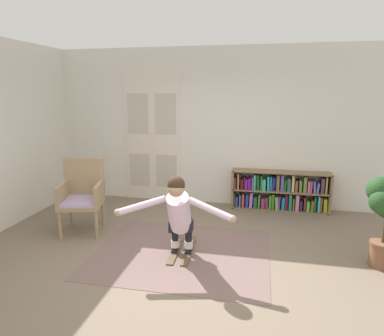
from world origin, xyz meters
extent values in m
plane|color=#786655|center=(0.00, 0.00, 0.00)|extent=(7.20, 7.20, 0.00)
cube|color=silver|center=(0.00, 2.60, 1.45)|extent=(6.00, 0.10, 2.90)
cube|color=silver|center=(-1.44, 2.54, 1.18)|extent=(0.55, 0.04, 2.35)
cube|color=#BCB5A5|center=(-1.44, 2.52, 1.69)|extent=(0.41, 0.01, 0.76)
cube|color=#BCB5A5|center=(-1.44, 2.52, 0.59)|extent=(0.41, 0.01, 0.64)
cube|color=silver|center=(-0.89, 2.54, 1.18)|extent=(0.55, 0.04, 2.35)
cube|color=#BCB5A5|center=(-0.89, 2.52, 1.69)|extent=(0.41, 0.01, 0.76)
cube|color=#BCB5A5|center=(-0.89, 2.52, 0.59)|extent=(0.41, 0.01, 0.64)
cube|color=silver|center=(-1.16, 2.54, 2.40)|extent=(1.22, 0.04, 0.10)
cube|color=#765C57|center=(-0.07, 0.37, 0.00)|extent=(2.29, 1.91, 0.01)
cube|color=olive|center=(0.42, 2.39, 0.36)|extent=(0.04, 0.30, 0.71)
cube|color=olive|center=(2.12, 2.39, 0.36)|extent=(0.04, 0.30, 0.71)
cube|color=olive|center=(1.27, 2.39, 0.01)|extent=(1.69, 0.30, 0.02)
cube|color=olive|center=(1.27, 2.39, 0.36)|extent=(1.69, 0.30, 0.02)
cube|color=olive|center=(1.27, 2.39, 0.70)|extent=(1.69, 0.30, 0.02)
cube|color=#295A2B|center=(0.46, 2.40, 0.15)|extent=(0.03, 0.24, 0.25)
cube|color=purple|center=(0.50, 2.41, 0.11)|extent=(0.04, 0.17, 0.18)
cube|color=#4281B8|center=(0.56, 2.38, 0.13)|extent=(0.03, 0.18, 0.23)
cube|color=#BB4836|center=(0.62, 2.37, 0.15)|extent=(0.04, 0.24, 0.26)
cube|color=blue|center=(0.69, 2.39, 0.14)|extent=(0.06, 0.14, 0.25)
cube|color=#B378CC|center=(0.77, 2.40, 0.16)|extent=(0.06, 0.17, 0.28)
cube|color=#255149|center=(0.84, 2.40, 0.12)|extent=(0.06, 0.21, 0.21)
cube|color=#399221|center=(0.91, 2.37, 0.15)|extent=(0.04, 0.18, 0.26)
cube|color=#A4267A|center=(0.98, 2.39, 0.11)|extent=(0.06, 0.19, 0.19)
cube|color=brown|center=(1.04, 2.39, 0.12)|extent=(0.06, 0.15, 0.21)
cube|color=#469639|center=(1.11, 2.38, 0.15)|extent=(0.04, 0.17, 0.25)
cube|color=#3E6D14|center=(1.16, 2.38, 0.16)|extent=(0.04, 0.21, 0.28)
cube|color=#6B9B62|center=(1.22, 2.37, 0.14)|extent=(0.07, 0.22, 0.24)
cube|color=#B02BD7|center=(1.27, 2.40, 0.14)|extent=(0.03, 0.18, 0.25)
cube|color=teal|center=(1.34, 2.39, 0.13)|extent=(0.05, 0.18, 0.23)
cube|color=#8B1748|center=(1.39, 2.40, 0.16)|extent=(0.05, 0.16, 0.29)
cube|color=#296E6F|center=(1.46, 2.37, 0.17)|extent=(0.06, 0.20, 0.30)
cube|color=#94AB25|center=(1.52, 2.40, 0.13)|extent=(0.03, 0.15, 0.22)
cube|color=#C77998|center=(1.58, 2.39, 0.17)|extent=(0.06, 0.23, 0.30)
cube|color=#3A2053|center=(1.64, 2.41, 0.11)|extent=(0.05, 0.22, 0.19)
cube|color=brown|center=(1.71, 2.40, 0.15)|extent=(0.03, 0.24, 0.25)
cube|color=#54C330|center=(1.76, 2.39, 0.11)|extent=(0.05, 0.21, 0.19)
cube|color=brown|center=(1.83, 2.38, 0.12)|extent=(0.06, 0.21, 0.21)
cube|color=#1C6459|center=(1.88, 2.39, 0.16)|extent=(0.03, 0.17, 0.27)
cube|color=#51B1B9|center=(1.94, 2.37, 0.17)|extent=(0.03, 0.20, 0.29)
cube|color=#975641|center=(1.98, 2.39, 0.15)|extent=(0.04, 0.15, 0.26)
cube|color=#B8D025|center=(2.05, 2.40, 0.14)|extent=(0.06, 0.18, 0.25)
cube|color=brown|center=(0.46, 2.40, 0.47)|extent=(0.04, 0.14, 0.20)
cube|color=#B87A58|center=(0.52, 2.40, 0.51)|extent=(0.04, 0.20, 0.29)
cube|color=#4F180B|center=(0.59, 2.38, 0.46)|extent=(0.05, 0.21, 0.19)
cube|color=#531153|center=(0.64, 2.38, 0.48)|extent=(0.03, 0.17, 0.23)
cube|color=purple|center=(0.67, 2.38, 0.46)|extent=(0.03, 0.23, 0.19)
cube|color=#621889|center=(0.72, 2.37, 0.47)|extent=(0.06, 0.19, 0.20)
cube|color=#59529D|center=(0.78, 2.38, 0.48)|extent=(0.03, 0.22, 0.23)
cube|color=teal|center=(0.82, 2.37, 0.51)|extent=(0.03, 0.19, 0.28)
cube|color=#145929|center=(0.87, 2.38, 0.50)|extent=(0.06, 0.14, 0.28)
cube|color=#3D8F2B|center=(0.94, 2.38, 0.49)|extent=(0.03, 0.18, 0.25)
cube|color=teal|center=(0.98, 2.37, 0.47)|extent=(0.06, 0.23, 0.20)
cube|color=#37A3BA|center=(1.06, 2.41, 0.49)|extent=(0.05, 0.23, 0.26)
cube|color=#238EC1|center=(1.11, 2.39, 0.49)|extent=(0.04, 0.15, 0.26)
cube|color=navy|center=(1.15, 2.41, 0.49)|extent=(0.06, 0.22, 0.25)
cube|color=brown|center=(1.23, 2.38, 0.51)|extent=(0.05, 0.14, 0.29)
cube|color=#5F4993|center=(1.30, 2.41, 0.51)|extent=(0.05, 0.22, 0.29)
cube|color=green|center=(1.35, 2.40, 0.47)|extent=(0.04, 0.16, 0.21)
cube|color=#38535A|center=(1.41, 2.39, 0.48)|extent=(0.06, 0.20, 0.24)
cube|color=#C9C864|center=(1.49, 2.40, 0.51)|extent=(0.04, 0.17, 0.29)
cube|color=#AC4057|center=(1.54, 2.39, 0.46)|extent=(0.05, 0.15, 0.20)
cube|color=#4E802E|center=(1.61, 2.39, 0.48)|extent=(0.05, 0.23, 0.22)
cube|color=olive|center=(1.69, 2.38, 0.50)|extent=(0.06, 0.14, 0.28)
cube|color=#C75EAD|center=(1.75, 2.41, 0.47)|extent=(0.03, 0.23, 0.21)
cube|color=#9E5263|center=(1.79, 2.39, 0.47)|extent=(0.03, 0.21, 0.21)
cube|color=#7954A7|center=(1.85, 2.37, 0.47)|extent=(0.05, 0.19, 0.22)
cube|color=#5567BB|center=(1.91, 2.38, 0.46)|extent=(0.05, 0.17, 0.19)
cube|color=#513445|center=(1.98, 2.38, 0.50)|extent=(0.05, 0.22, 0.27)
cube|color=tan|center=(2.04, 2.38, 0.52)|extent=(0.03, 0.20, 0.30)
cylinder|color=#9F845F|center=(-1.89, 0.43, 0.21)|extent=(0.06, 0.06, 0.42)
cylinder|color=#9F845F|center=(-1.39, 0.57, 0.21)|extent=(0.06, 0.06, 0.42)
cylinder|color=#9F845F|center=(-2.03, 0.93, 0.21)|extent=(0.06, 0.06, 0.42)
cylinder|color=#9F845F|center=(-1.53, 1.07, 0.21)|extent=(0.06, 0.06, 0.42)
cube|color=#9F845F|center=(-1.71, 0.75, 0.45)|extent=(0.74, 0.74, 0.06)
cube|color=#B7A1D7|center=(-1.71, 0.75, 0.50)|extent=(0.67, 0.67, 0.04)
cube|color=#9F845F|center=(-1.78, 1.01, 0.80)|extent=(0.59, 0.22, 0.60)
cube|color=#9F845F|center=(-1.97, 0.67, 0.62)|extent=(0.21, 0.56, 0.28)
cube|color=#9F845F|center=(-1.45, 0.82, 0.62)|extent=(0.21, 0.56, 0.28)
cylinder|color=brown|center=(2.40, 0.51, 0.16)|extent=(0.27, 0.27, 0.32)
cylinder|color=brown|center=(2.40, 0.51, 0.30)|extent=(0.29, 0.29, 0.04)
sphere|color=#234720|center=(2.31, 0.43, 0.85)|extent=(0.29, 0.29, 0.29)
sphere|color=#234720|center=(2.32, 0.54, 0.96)|extent=(0.33, 0.33, 0.33)
cube|color=brown|center=(-0.16, 0.36, 0.01)|extent=(0.13, 0.75, 0.01)
cube|color=brown|center=(-0.18, 0.71, 0.05)|extent=(0.10, 0.12, 0.06)
cube|color=black|center=(-0.16, 0.34, 0.04)|extent=(0.09, 0.12, 0.04)
cube|color=brown|center=(0.02, 0.37, 0.01)|extent=(0.13, 0.75, 0.01)
cube|color=brown|center=(0.00, 0.72, 0.05)|extent=(0.10, 0.12, 0.06)
cube|color=black|center=(0.02, 0.35, 0.04)|extent=(0.09, 0.12, 0.04)
cylinder|color=white|center=(-0.16, 0.36, 0.13)|extent=(0.12, 0.12, 0.10)
cylinder|color=black|center=(-0.16, 0.36, 0.33)|extent=(0.09, 0.09, 0.30)
cylinder|color=black|center=(-0.16, 0.33, 0.41)|extent=(0.12, 0.12, 0.22)
cylinder|color=white|center=(0.02, 0.37, 0.13)|extent=(0.12, 0.12, 0.10)
cylinder|color=black|center=(0.02, 0.37, 0.33)|extent=(0.09, 0.09, 0.30)
cylinder|color=black|center=(0.02, 0.34, 0.41)|extent=(0.12, 0.12, 0.22)
cube|color=black|center=(-0.07, 0.33, 0.40)|extent=(0.31, 0.20, 0.14)
cylinder|color=silver|center=(-0.06, 0.21, 0.63)|extent=(0.30, 0.50, 0.59)
sphere|color=tan|center=(-0.05, 0.03, 0.99)|extent=(0.21, 0.21, 0.20)
sphere|color=#382619|center=(-0.05, 0.04, 1.03)|extent=(0.22, 0.22, 0.21)
cylinder|color=silver|center=(-0.46, -0.04, 0.77)|extent=(0.56, 0.32, 0.21)
sphere|color=tan|center=(-0.72, -0.16, 0.70)|extent=(0.09, 0.09, 0.09)
cylinder|color=silver|center=(0.36, 0.00, 0.77)|extent=(0.58, 0.27, 0.21)
sphere|color=tan|center=(0.63, -0.09, 0.70)|extent=(0.09, 0.09, 0.09)
camera|label=1|loc=(0.91, -3.69, 2.09)|focal=31.77mm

